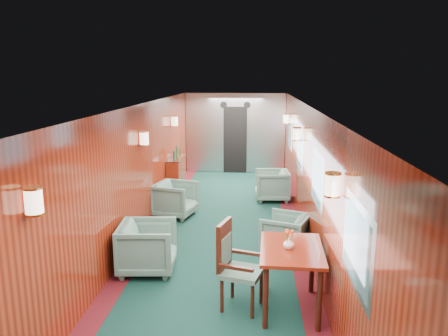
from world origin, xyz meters
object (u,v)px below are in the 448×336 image
armchair_left_far (175,199)px  armchair_right_far (272,185)px  side_chair (234,262)px  armchair_right_near (285,233)px  dining_table (291,258)px  armchair_left_near (148,247)px  credenza (176,176)px

armchair_left_far → armchair_right_far: size_ratio=1.01×
side_chair → armchair_right_near: side_chair is taller
dining_table → armchair_left_far: bearing=122.6°
armchair_left_far → armchair_right_near: size_ratio=1.11×
side_chair → armchair_left_near: size_ratio=1.35×
armchair_left_far → armchair_right_far: 2.47m
side_chair → armchair_left_near: 1.66m
dining_table → armchair_right_near: dining_table is taller
credenza → armchair_left_near: bearing=-85.5°
armchair_left_near → side_chair: bearing=-129.3°
armchair_left_near → armchair_left_far: bearing=-3.2°
dining_table → armchair_left_near: (-2.06, 0.96, -0.31)m
armchair_left_near → armchair_left_far: armchair_left_near is taller
credenza → armchair_left_far: size_ratio=1.51×
armchair_left_near → armchair_right_near: bearing=-72.0°
armchair_left_near → armchair_right_far: 4.48m
armchair_right_near → credenza: bearing=-123.7°
armchair_left_near → armchair_left_far: (-0.06, 2.64, -0.02)m
armchair_right_far → side_chair: bearing=-10.6°
credenza → armchair_right_near: size_ratio=1.67×
credenza → side_chair: bearing=-72.3°
armchair_left_far → armchair_right_far: bearing=-42.4°
side_chair → credenza: 5.54m
dining_table → armchair_left_near: bearing=157.2°
armchair_right_far → armchair_left_near: bearing=-29.6°
dining_table → armchair_right_near: 1.86m
armchair_left_near → armchair_right_far: bearing=-31.1°
side_chair → armchair_right_far: bearing=98.7°
armchair_right_near → armchair_right_far: armchair_right_far is taller
dining_table → credenza: 5.82m
credenza → armchair_left_near: 4.36m
dining_table → armchair_right_far: bearing=92.7°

